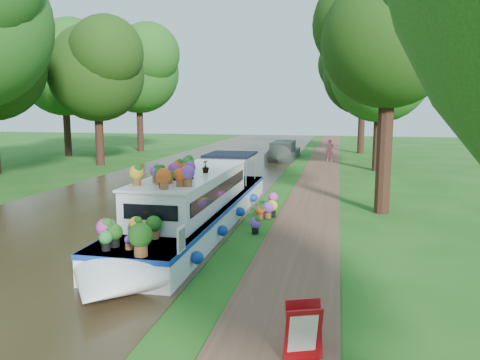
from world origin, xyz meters
name	(u,v)px	position (x,y,z in m)	size (l,w,h in m)	color
ground	(268,228)	(0.00, 0.00, 0.00)	(100.00, 100.00, 0.00)	#195014
canal_water	(100,218)	(-6.00, 0.00, 0.01)	(10.00, 100.00, 0.02)	#2D2313
towpath	(305,229)	(1.20, 0.00, 0.01)	(2.20, 100.00, 0.03)	#533526
plant_boat	(194,204)	(-2.25, -0.86, 0.85)	(2.29, 13.52, 2.29)	white
tree_near_overhang	(389,29)	(3.79, 3.06, 6.60)	(5.52, 5.28, 8.99)	black
tree_near_mid	(381,64)	(4.48, 15.08, 6.44)	(6.90, 6.60, 9.40)	black
tree_near_far	(363,68)	(3.98, 26.09, 7.05)	(7.59, 7.26, 10.30)	black
tree_far_c	(97,66)	(-13.52, 14.08, 6.52)	(7.13, 6.82, 9.59)	black
tree_far_d	(138,66)	(-15.02, 24.10, 7.40)	(8.05, 7.70, 10.85)	black
tree_far_h	(64,65)	(-19.02, 19.09, 7.14)	(7.82, 7.48, 10.49)	black
second_boat	(283,152)	(-1.89, 20.19, 0.53)	(2.03, 6.80, 1.31)	black
sandwich_board	(303,335)	(1.72, -7.94, 0.44)	(0.62, 0.63, 0.91)	#9E0B10
pedestrian_pink	(330,150)	(1.58, 19.13, 0.82)	(0.58, 0.38, 1.58)	#D85899
verge_plant	(261,206)	(-0.60, 2.13, 0.23)	(0.41, 0.36, 0.46)	#29671E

